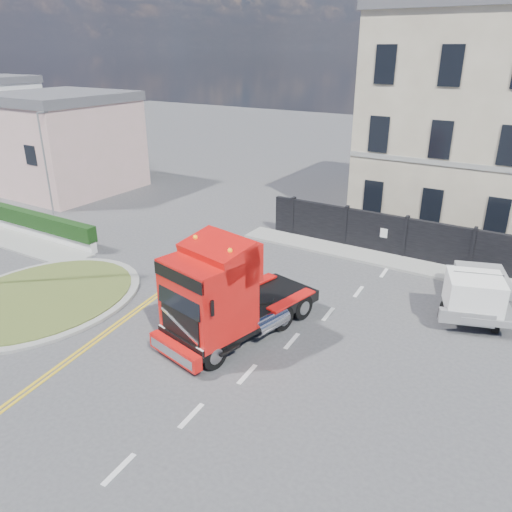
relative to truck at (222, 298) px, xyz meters
The scene contains 12 objects.
ground 2.44m from the truck, 119.45° to the left, with size 120.00×120.00×0.00m, color #424244.
traffic_island 8.17m from the truck, 169.72° to the right, with size 6.80×6.80×0.17m.
hedge_wall 14.25m from the truck, 167.54° to the left, with size 8.00×0.55×1.35m.
pavement_side 14.11m from the truck, behind, with size 8.50×1.80×0.10m, color gray.
seaside_bldg_pink 23.45m from the truck, 153.16° to the left, with size 8.00×8.00×6.00m, color #D7A8A7.
seaside_bldg_cream 31.51m from the truck, 156.48° to the left, with size 9.00×8.00×5.00m, color beige.
hoarding_fence 12.01m from the truck, 61.81° to the left, with size 18.80×0.25×2.00m.
georgian_building 19.23m from the truck, 74.20° to the left, with size 12.30×10.30×12.80m.
pavement_far 11.05m from the truck, 62.13° to the left, with size 20.00×1.60×0.12m, color gray.
truck is the anchor object (origin of this frame).
flatbed_pickup 9.29m from the truck, 40.79° to the left, with size 3.21×5.05×1.93m.
lamppost_slim 18.05m from the truck, 160.23° to the left, with size 0.25×0.50×6.08m.
Camera 1 is at (9.66, -13.56, 9.35)m, focal length 35.00 mm.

